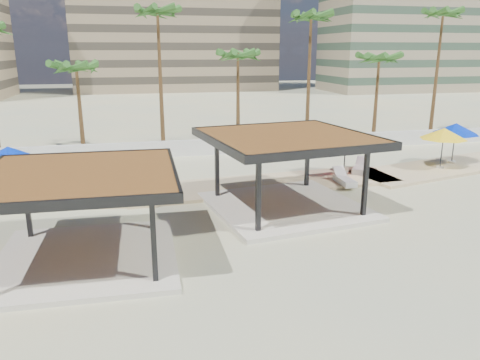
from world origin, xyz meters
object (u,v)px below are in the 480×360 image
Objects in this scene: lounger_a at (25,190)px; lounger_c at (344,180)px; pavilion_central at (287,165)px; umbrella_a at (8,152)px; pavilion_west at (82,208)px; umbrella_c at (346,134)px; lounger_b at (359,168)px.

lounger_c is at bearing -105.63° from lounger_a.
lounger_c is at bearing 24.87° from pavilion_central.
umbrella_a is 1.32× the size of lounger_a.
pavilion_west is 15.54m from lounger_c.
umbrella_a is at bearing 116.16° from pavilion_west.
umbrella_a is at bearing 176.39° from umbrella_c.
umbrella_c is (19.47, -1.23, 0.44)m from umbrella_a.
pavilion_central is at bearing -120.19° from lounger_a.
umbrella_c is (14.73, 9.14, 0.58)m from pavilion_west.
pavilion_west reaches higher than lounger_b.
pavilion_central reaches higher than pavilion_west.
lounger_a is at bearing 85.27° from lounger_c.
pavilion_central is 3.02× the size of umbrella_a.
umbrella_c is at bearing -98.76° from lounger_a.
pavilion_central reaches higher than umbrella_a.
lounger_b is (1.19, 0.24, -2.29)m from umbrella_c.
lounger_c reaches higher than lounger_b.
lounger_b is (20.66, -0.99, -1.85)m from umbrella_a.
pavilion_central is 7.57m from umbrella_c.
umbrella_a is 19.52m from umbrella_c.
lounger_c reaches higher than lounger_a.
lounger_a is (-3.86, 9.11, -1.71)m from pavilion_west.
lounger_a is 19.79m from lounger_b.
pavilion_central is at bearing -137.32° from umbrella_c.
umbrella_a is at bearing 26.21° from lounger_a.
pavilion_central is at bearing 162.93° from lounger_b.
pavilion_west is at bearing -164.71° from pavilion_central.
pavilion_west reaches higher than umbrella_c.
lounger_c is (-0.97, -2.12, -2.28)m from umbrella_c.
umbrella_a is (-4.74, 10.36, 0.14)m from pavilion_west.
umbrella_a reaches higher than lounger_c.
pavilion_west reaches higher than lounger_a.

